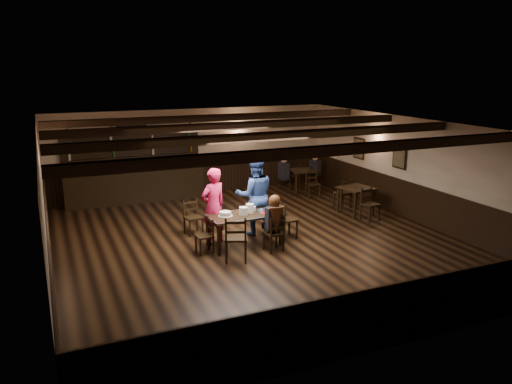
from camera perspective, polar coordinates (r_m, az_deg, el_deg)
name	(u,v)px	position (r m, az deg, el deg)	size (l,w,h in m)	color
ground	(256,241)	(11.80, -0.01, -5.57)	(10.00, 10.00, 0.00)	black
room_shell	(256,168)	(11.36, -0.04, 2.80)	(9.02, 10.02, 2.71)	beige
dining_table	(244,217)	(11.26, -1.36, -2.93)	(1.67, 0.89, 0.75)	black
chair_near_left	(236,236)	(10.36, -2.32, -5.01)	(0.60, 0.58, 1.00)	black
chair_near_right	(275,231)	(10.97, 2.23, -4.51)	(0.41, 0.39, 0.81)	black
chair_end_left	(207,233)	(10.98, -5.60, -4.65)	(0.36, 0.38, 0.78)	black
chair_end_right	(284,217)	(11.82, 3.24, -2.86)	(0.42, 0.44, 0.90)	black
chair_far_pushed	(192,214)	(12.24, -7.33, -2.51)	(0.45, 0.43, 0.85)	black
woman_pink	(213,206)	(11.41, -4.90, -1.63)	(0.65, 0.43, 1.78)	#DB2B47
man_blue	(255,195)	(11.99, -0.14, -0.38)	(0.94, 0.74, 1.94)	navy
seated_person	(274,214)	(10.90, 2.10, -2.58)	(0.35, 0.53, 0.85)	black
cake	(225,214)	(11.11, -3.53, -2.53)	(0.33, 0.33, 0.10)	white
plate_stack_a	(243,211)	(11.16, -1.45, -2.19)	(0.19, 0.19, 0.18)	white
plate_stack_b	(250,208)	(11.31, -0.71, -1.88)	(0.18, 0.18, 0.21)	white
tea_light	(247,212)	(11.34, -1.05, -2.27)	(0.04, 0.04, 0.06)	#A5A8AD
salt_shaker	(262,211)	(11.31, 0.64, -2.18)	(0.04, 0.04, 0.10)	silver
pepper_shaker	(264,210)	(11.36, 0.96, -2.09)	(0.04, 0.04, 0.10)	#A5A8AD
drink_glass	(254,209)	(11.48, -0.20, -1.90)	(0.07, 0.07, 0.11)	silver
menu_red	(266,212)	(11.37, 1.17, -2.34)	(0.26, 0.18, 0.00)	maroon
menu_blue	(265,210)	(11.56, 1.09, -2.06)	(0.34, 0.24, 0.00)	navy
bar_counter	(135,178)	(15.46, -13.67, 1.60)	(4.30, 0.70, 2.20)	black
back_table_a	(356,191)	(14.00, 11.38, 0.11)	(0.94, 0.94, 0.75)	black
back_table_b	(303,173)	(16.11, 5.38, 2.17)	(0.93, 0.93, 0.75)	black
bg_patron_left	(284,167)	(15.94, 3.19, 2.82)	(0.26, 0.39, 0.77)	black
bg_patron_right	(315,165)	(16.58, 6.76, 3.11)	(0.31, 0.40, 0.73)	black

